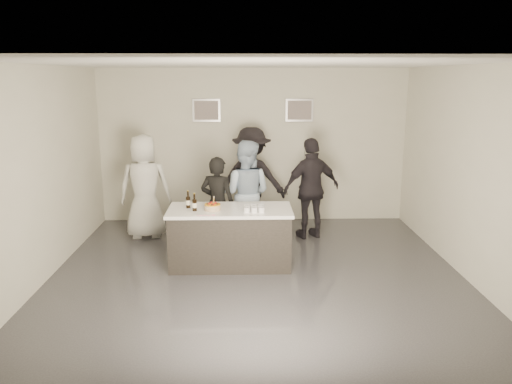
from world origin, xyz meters
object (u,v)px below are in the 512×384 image
beer_bottle_b (194,202)px  person_main_black (218,204)px  bar_counter (230,237)px  person_guest_left (145,187)px  cake (213,208)px  person_guest_back (252,179)px  beer_bottle_a (188,200)px  person_guest_right (311,189)px  person_main_blue (246,193)px

beer_bottle_b → person_main_black: size_ratio=0.16×
bar_counter → person_guest_left: 2.16m
cake → bar_counter: bearing=17.7°
bar_counter → person_main_black: (-0.23, 0.72, 0.34)m
person_guest_left → bar_counter: bearing=133.7°
cake → beer_bottle_b: bearing=-172.7°
beer_bottle_b → person_guest_back: person_guest_back is taller
beer_bottle_a → person_main_black: size_ratio=0.16×
bar_counter → person_guest_back: bearing=79.4°
beer_bottle_b → person_guest_right: bearing=37.2°
bar_counter → beer_bottle_b: (-0.52, -0.12, 0.58)m
person_main_black → person_guest_right: person_guest_right is taller
cake → beer_bottle_b: 0.28m
person_guest_left → person_guest_back: 1.95m
beer_bottle_a → person_main_blue: (0.87, 0.91, -0.13)m
beer_bottle_a → person_guest_right: bearing=32.3°
person_guest_right → beer_bottle_a: bearing=13.6°
beer_bottle_a → bar_counter: bearing=-5.0°
beer_bottle_a → person_guest_back: bearing=61.7°
beer_bottle_a → beer_bottle_b: size_ratio=1.00×
beer_bottle_b → person_guest_right: 2.42m
person_main_black → person_main_blue: 0.54m
person_guest_back → person_guest_right: bearing=162.6°
beer_bottle_a → beer_bottle_b: 0.21m
bar_counter → cake: bearing=-162.3°
person_guest_left → person_main_black: bearing=148.1°
beer_bottle_b → person_guest_left: (-1.03, 1.55, -0.10)m
bar_counter → beer_bottle_a: bearing=175.0°
bar_counter → person_main_black: 0.82m
person_guest_left → person_main_blue: bearing=161.9°
beer_bottle_a → person_guest_left: bearing=123.7°
beer_bottle_a → person_guest_left: (-0.92, 1.38, -0.10)m
bar_counter → person_guest_right: person_guest_right is taller
bar_counter → person_guest_left: person_guest_left is taller
beer_bottle_a → person_main_blue: bearing=46.3°
cake → person_guest_left: 1.99m
beer_bottle_b → person_guest_back: size_ratio=0.13×
bar_counter → person_main_black: size_ratio=1.18×
person_guest_right → person_guest_back: size_ratio=0.93×
person_main_black → person_guest_right: size_ratio=0.88×
beer_bottle_b → cake: bearing=7.3°
person_main_black → person_main_blue: size_ratio=0.87×
person_guest_left → person_guest_back: (1.90, 0.45, 0.03)m
person_guest_right → person_main_black: bearing=2.3°
person_guest_back → beer_bottle_a: bearing=71.3°
person_main_blue → person_guest_back: size_ratio=0.94×
person_main_blue → person_guest_right: (1.17, 0.38, -0.01)m
cake → person_guest_right: (1.66, 1.43, -0.04)m
person_main_blue → person_guest_back: person_guest_back is taller
bar_counter → person_guest_left: bearing=137.3°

